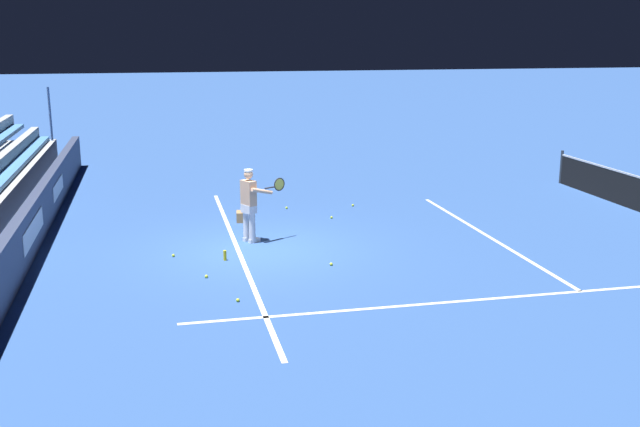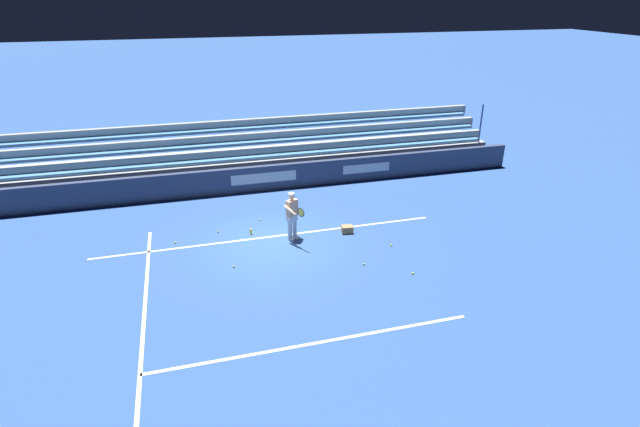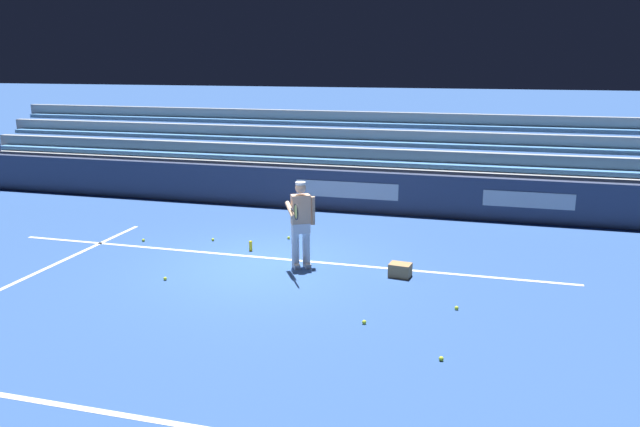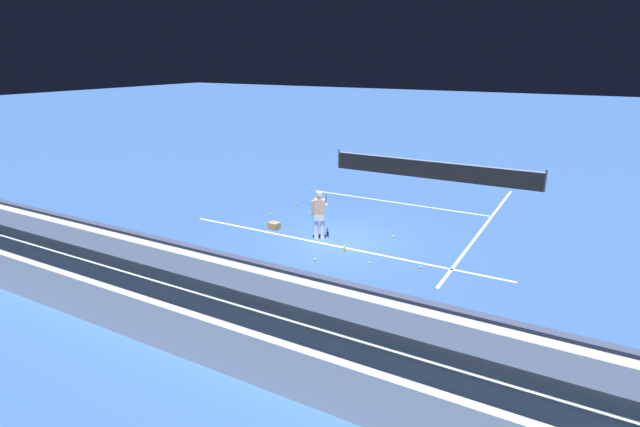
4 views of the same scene
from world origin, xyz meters
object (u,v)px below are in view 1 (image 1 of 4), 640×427
object	(u,v)px
tennis_player	(250,204)
tennis_ball_midcourt	(206,276)
tennis_ball_far_right	(353,205)
tennis_ball_by_box	(287,208)
water_bottle	(225,255)
ball_box_cardboard	(242,216)
tennis_ball_toward_net	(238,300)
tennis_ball_near_player	(332,217)
tennis_ball_stray_back	(331,264)
tennis_ball_on_baseline	(173,255)

from	to	relation	value
tennis_player	tennis_ball_midcourt	distance (m)	2.88
tennis_player	tennis_ball_far_right	world-z (taller)	tennis_player
tennis_ball_by_box	water_bottle	distance (m)	4.95
ball_box_cardboard	tennis_ball_toward_net	xyz separation A→B (m)	(5.95, -0.80, -0.10)
tennis_ball_by_box	water_bottle	bearing A→B (deg)	-25.57
tennis_player	tennis_ball_near_player	world-z (taller)	tennis_player
tennis_ball_by_box	tennis_player	bearing A→B (deg)	-24.33
ball_box_cardboard	tennis_ball_stray_back	distance (m)	4.42
tennis_player	tennis_ball_on_baseline	world-z (taller)	tennis_player
tennis_player	ball_box_cardboard	world-z (taller)	tennis_player
tennis_ball_near_player	tennis_ball_on_baseline	world-z (taller)	same
tennis_player	tennis_ball_far_right	bearing A→B (deg)	132.56
tennis_ball_toward_net	tennis_ball_on_baseline	bearing A→B (deg)	-161.31
tennis_ball_toward_net	tennis_ball_midcourt	bearing A→B (deg)	-163.04
ball_box_cardboard	tennis_ball_near_player	xyz separation A→B (m)	(0.22, 2.32, -0.10)
tennis_ball_far_right	tennis_ball_midcourt	bearing A→B (deg)	-39.35
tennis_ball_toward_net	tennis_ball_midcourt	world-z (taller)	same
water_bottle	tennis_ball_midcourt	bearing A→B (deg)	-23.35
water_bottle	tennis_ball_by_box	bearing A→B (deg)	154.43
tennis_ball_toward_net	tennis_ball_far_right	xyz separation A→B (m)	(-6.98, 4.04, 0.00)
tennis_ball_by_box	tennis_ball_midcourt	size ratio (longest dim) A/B	1.00
tennis_ball_near_player	water_bottle	xyz separation A→B (m)	(3.11, -3.10, 0.08)
tennis_player	tennis_ball_by_box	size ratio (longest dim) A/B	25.98
tennis_ball_by_box	tennis_ball_toward_net	world-z (taller)	same
tennis_player	tennis_ball_toward_net	size ratio (longest dim) A/B	25.98
ball_box_cardboard	tennis_player	bearing A→B (deg)	-1.28
tennis_ball_by_box	tennis_ball_far_right	bearing A→B (deg)	87.13
tennis_ball_far_right	tennis_ball_stray_back	xyz separation A→B (m)	(5.24, -1.88, 0.00)
tennis_ball_midcourt	ball_box_cardboard	bearing A→B (deg)	164.24
tennis_ball_toward_net	tennis_ball_far_right	distance (m)	8.07
tennis_ball_near_player	tennis_ball_by_box	distance (m)	1.66
tennis_ball_near_player	tennis_player	bearing A→B (deg)	-53.39
tennis_player	tennis_ball_midcourt	xyz separation A→B (m)	(2.47, -1.21, -0.86)
ball_box_cardboard	water_bottle	distance (m)	3.42
tennis_player	tennis_ball_stray_back	bearing A→B (deg)	32.38
ball_box_cardboard	water_bottle	bearing A→B (deg)	-13.08
tennis_ball_by_box	tennis_ball_toward_net	distance (m)	7.40
tennis_ball_midcourt	water_bottle	distance (m)	1.21
tennis_ball_near_player	tennis_ball_far_right	size ratio (longest dim) A/B	1.00
tennis_ball_far_right	tennis_ball_stray_back	bearing A→B (deg)	-19.72
tennis_player	tennis_ball_by_box	xyz separation A→B (m)	(-3.11, 1.41, -0.86)
ball_box_cardboard	tennis_ball_midcourt	distance (m)	4.62
tennis_player	water_bottle	world-z (taller)	tennis_player
tennis_ball_near_player	tennis_ball_far_right	world-z (taller)	same
ball_box_cardboard	tennis_ball_toward_net	distance (m)	6.00
tennis_ball_far_right	tennis_ball_on_baseline	world-z (taller)	same
tennis_ball_by_box	water_bottle	xyz separation A→B (m)	(4.47, -2.14, 0.08)
tennis_player	tennis_ball_far_right	xyz separation A→B (m)	(-3.02, 3.29, -0.86)
ball_box_cardboard	tennis_ball_midcourt	size ratio (longest dim) A/B	6.06
ball_box_cardboard	tennis_ball_midcourt	world-z (taller)	ball_box_cardboard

